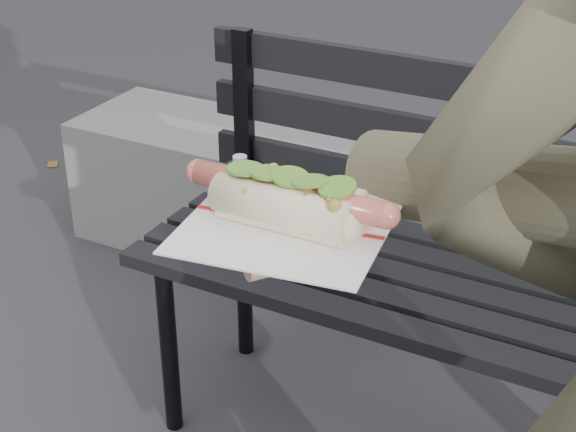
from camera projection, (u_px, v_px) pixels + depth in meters
name	position (u px, v px, depth m)	size (l,w,h in m)	color
park_bench	(494.00, 258.00, 1.79)	(1.50, 0.44, 0.88)	black
concrete_block	(260.00, 197.00, 2.76)	(1.20, 0.40, 0.40)	slate
held_hotdog	(511.00, 205.00, 0.79)	(0.63, 0.30, 0.20)	brown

